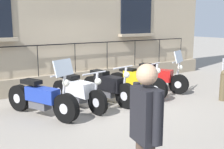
% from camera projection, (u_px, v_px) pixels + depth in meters
% --- Properties ---
extents(ground_plane, '(60.00, 60.00, 0.00)m').
position_uv_depth(ground_plane, '(112.00, 103.00, 7.70)').
color(ground_plane, gray).
extents(motorcycle_blue, '(2.09, 1.07, 1.40)m').
position_uv_depth(motorcycle_blue, '(42.00, 99.00, 6.55)').
color(motorcycle_blue, black).
rests_on(motorcycle_blue, ground_plane).
extents(motorcycle_white, '(2.13, 0.72, 1.02)m').
position_uv_depth(motorcycle_white, '(78.00, 92.00, 7.16)').
color(motorcycle_white, black).
rests_on(motorcycle_white, ground_plane).
extents(motorcycle_black, '(1.98, 0.70, 1.07)m').
position_uv_depth(motorcycle_black, '(108.00, 87.00, 7.63)').
color(motorcycle_black, black).
rests_on(motorcycle_black, ground_plane).
extents(motorcycle_yellow, '(2.01, 0.83, 1.06)m').
position_uv_depth(motorcycle_yellow, '(136.00, 82.00, 8.28)').
color(motorcycle_yellow, black).
rests_on(motorcycle_yellow, ground_plane).
extents(motorcycle_red, '(1.93, 1.09, 1.34)m').
position_uv_depth(motorcycle_red, '(157.00, 78.00, 8.93)').
color(motorcycle_red, black).
rests_on(motorcycle_red, ground_plane).
extents(bollard, '(0.19, 0.19, 0.88)m').
position_uv_depth(bollard, '(223.00, 85.00, 7.86)').
color(bollard, brown).
rests_on(bollard, ground_plane).
extents(pedestrian_standing, '(0.52, 0.28, 1.76)m').
position_uv_depth(pedestrian_standing, '(146.00, 130.00, 3.14)').
color(pedestrian_standing, '#47382D').
rests_on(pedestrian_standing, ground_plane).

